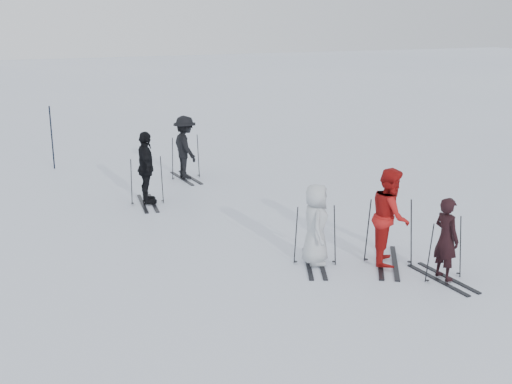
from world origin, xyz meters
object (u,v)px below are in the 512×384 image
skier_red (390,217)px  skier_grey (316,226)px  skier_uphill_left (146,169)px  skier_near_dark (446,240)px  piste_marker (52,138)px  skier_uphill_far (185,148)px

skier_red → skier_grey: (-1.35, 0.50, -0.15)m
skier_uphill_left → skier_grey: bearing=-152.8°
skier_near_dark → skier_uphill_left: 7.92m
piste_marker → skier_grey: bearing=-68.8°
skier_red → skier_near_dark: bearing=-123.8°
skier_near_dark → skier_uphill_far: size_ratio=0.84×
skier_grey → skier_uphill_left: 5.69m
skier_red → skier_uphill_left: (-3.46, 5.79, -0.02)m
skier_grey → skier_red: bearing=-88.4°
skier_near_dark → skier_uphill_far: 9.30m
skier_grey → piste_marker: bearing=43.2°
skier_near_dark → skier_uphill_left: bearing=25.7°
skier_near_dark → skier_grey: bearing=45.5°
skier_uphill_far → skier_grey: bearing=178.4°
skier_uphill_left → piste_marker: 5.27m
skier_red → piste_marker: (-5.32, 10.72, 0.04)m
skier_grey → skier_uphill_far: size_ratio=0.87×
skier_uphill_left → skier_near_dark: bearing=-144.5°
skier_grey → skier_uphill_far: 7.45m
skier_uphill_left → skier_uphill_far: skier_uphill_left is taller
skier_near_dark → skier_red: 1.19m
skier_near_dark → skier_grey: 2.43m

